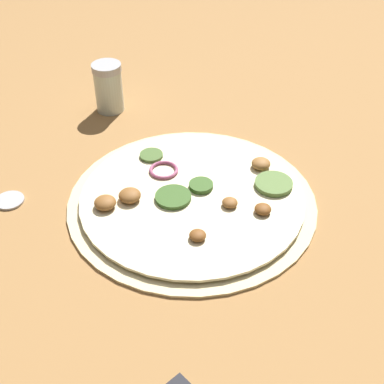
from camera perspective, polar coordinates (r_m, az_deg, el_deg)
ground_plane at (r=0.75m, az=-0.00°, el=-1.09°), size 3.00×3.00×0.00m
pizza at (r=0.74m, az=0.03°, el=-0.66°), size 0.35×0.35×0.03m
spice_jar at (r=0.94m, az=-8.90°, el=10.99°), size 0.05×0.05×0.09m
loose_cap at (r=0.79m, az=-18.90°, el=-0.76°), size 0.04×0.04×0.01m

